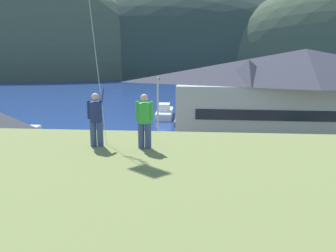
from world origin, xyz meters
name	(u,v)px	position (x,y,z in m)	size (l,w,h in m)	color
ground_plane	(174,220)	(0.00, 0.00, 0.00)	(600.00, 600.00, 0.00)	#66604C
parking_lot_pad	(178,189)	(0.00, 5.00, 0.05)	(40.00, 20.00, 0.10)	gray
bay_water	(192,95)	(0.00, 60.00, 0.01)	(360.00, 84.00, 0.03)	navy
far_hill_east_peak	(180,75)	(-5.89, 120.47, 0.00)	(123.43, 48.79, 65.01)	#2D3D33
harbor_lodge	(303,93)	(12.94, 21.11, 5.36)	(29.57, 9.79, 10.14)	#999E99
wharf_dock	(188,116)	(-0.18, 32.85, 0.35)	(3.20, 12.89, 0.70)	#70604C
moored_boat_wharfside	(165,113)	(-3.67, 33.38, 0.72)	(2.49, 7.26, 2.16)	silver
parked_car_front_row_end	(173,165)	(-0.54, 7.40, 1.06)	(4.28, 2.21, 1.82)	slate
parked_car_mid_row_far	(320,204)	(8.77, 0.64, 1.06)	(4.27, 2.20, 1.82)	red
parking_light_pole	(158,116)	(-2.11, 10.55, 4.48)	(0.24, 0.78, 7.67)	#ADADB2
person_kite_flyer	(96,117)	(-1.90, -9.21, 8.07)	(0.52, 0.68, 1.86)	#384770
person_companion	(144,119)	(-0.31, -9.32, 8.06)	(0.55, 0.40, 1.74)	#384770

